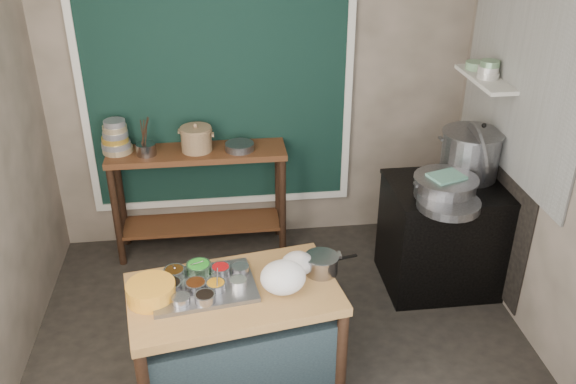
{
  "coord_description": "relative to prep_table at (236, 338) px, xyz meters",
  "views": [
    {
      "loc": [
        -0.36,
        -3.33,
        2.98
      ],
      "look_at": [
        0.08,
        0.25,
        1.06
      ],
      "focal_mm": 38.0,
      "sensor_mm": 36.0,
      "label": 1
    }
  ],
  "objects": [
    {
      "name": "floor",
      "position": [
        0.33,
        0.37,
        -0.39
      ],
      "size": [
        3.5,
        3.0,
        0.02
      ],
      "primitive_type": "cube",
      "color": "#2B2621",
      "rests_on": "ground"
    },
    {
      "name": "back_wall",
      "position": [
        0.33,
        1.88,
        1.02
      ],
      "size": [
        3.5,
        0.02,
        2.8
      ],
      "primitive_type": "cube",
      "color": "gray",
      "rests_on": "floor"
    },
    {
      "name": "right_wall",
      "position": [
        2.09,
        0.37,
        1.02
      ],
      "size": [
        0.02,
        3.0,
        2.8
      ],
      "primitive_type": "cube",
      "color": "gray",
      "rests_on": "floor"
    },
    {
      "name": "curtain_panel",
      "position": [
        -0.02,
        1.84,
        0.98
      ],
      "size": [
        2.1,
        0.02,
        1.9
      ],
      "primitive_type": "cube",
      "color": "black",
      "rests_on": "back_wall"
    },
    {
      "name": "curtain_frame",
      "position": [
        -0.02,
        1.83,
        0.98
      ],
      "size": [
        2.22,
        0.03,
        2.02
      ],
      "primitive_type": null,
      "color": "beige",
      "rests_on": "back_wall"
    },
    {
      "name": "tile_panel",
      "position": [
        2.06,
        0.92,
        1.48
      ],
      "size": [
        0.02,
        1.7,
        1.7
      ],
      "primitive_type": "cube",
      "color": "#B2B2AA",
      "rests_on": "right_wall"
    },
    {
      "name": "soot_patch",
      "position": [
        2.07,
        1.02,
        0.32
      ],
      "size": [
        0.01,
        1.3,
        1.3
      ],
      "primitive_type": "cube",
      "color": "black",
      "rests_on": "right_wall"
    },
    {
      "name": "wall_shelf",
      "position": [
        1.96,
        1.22,
        1.23
      ],
      "size": [
        0.22,
        0.7,
        0.03
      ],
      "primitive_type": "cube",
      "color": "beige",
      "rests_on": "right_wall"
    },
    {
      "name": "prep_table",
      "position": [
        0.0,
        0.0,
        0.0
      ],
      "size": [
        1.35,
        0.91,
        0.75
      ],
      "primitive_type": "cube",
      "rotation": [
        0.0,
        0.0,
        0.16
      ],
      "color": "olive",
      "rests_on": "floor"
    },
    {
      "name": "back_counter",
      "position": [
        -0.22,
        1.65,
        0.1
      ],
      "size": [
        1.45,
        0.4,
        0.95
      ],
      "primitive_type": "cube",
      "color": "#582D19",
      "rests_on": "floor"
    },
    {
      "name": "stove_block",
      "position": [
        1.68,
        0.92,
        0.05
      ],
      "size": [
        0.9,
        0.68,
        0.85
      ],
      "primitive_type": "cube",
      "color": "black",
      "rests_on": "floor"
    },
    {
      "name": "stove_top",
      "position": [
        1.68,
        0.92,
        0.49
      ],
      "size": [
        0.92,
        0.69,
        0.03
      ],
      "primitive_type": "cube",
      "color": "black",
      "rests_on": "stove_block"
    },
    {
      "name": "condiment_tray",
      "position": [
        -0.18,
        0.04,
        0.39
      ],
      "size": [
        0.67,
        0.52,
        0.03
      ],
      "primitive_type": "cube",
      "rotation": [
        0.0,
        0.0,
        0.14
      ],
      "color": "gray",
      "rests_on": "prep_table"
    },
    {
      "name": "condiment_bowls",
      "position": [
        -0.19,
        0.05,
        0.43
      ],
      "size": [
        0.54,
        0.43,
        0.06
      ],
      "color": "silver",
      "rests_on": "condiment_tray"
    },
    {
      "name": "yellow_basin",
      "position": [
        -0.48,
        -0.03,
        0.43
      ],
      "size": [
        0.37,
        0.37,
        0.11
      ],
      "primitive_type": "cylinder",
      "rotation": [
        0.0,
        0.0,
        -0.35
      ],
      "color": "#B17B1E",
      "rests_on": "prep_table"
    },
    {
      "name": "saucepan",
      "position": [
        0.55,
        0.12,
        0.43
      ],
      "size": [
        0.26,
        0.26,
        0.12
      ],
      "primitive_type": null,
      "rotation": [
        0.0,
        0.0,
        0.23
      ],
      "color": "gray",
      "rests_on": "prep_table"
    },
    {
      "name": "plastic_bag_a",
      "position": [
        0.29,
        -0.05,
        0.48
      ],
      "size": [
        0.29,
        0.26,
        0.2
      ],
      "primitive_type": "ellipsoid",
      "rotation": [
        0.0,
        0.0,
        -0.1
      ],
      "color": "white",
      "rests_on": "prep_table"
    },
    {
      "name": "plastic_bag_b",
      "position": [
        0.4,
        0.12,
        0.45
      ],
      "size": [
        0.23,
        0.2,
        0.15
      ],
      "primitive_type": "ellipsoid",
      "rotation": [
        0.0,
        0.0,
        0.16
      ],
      "color": "white",
      "rests_on": "prep_table"
    },
    {
      "name": "bowl_stack",
      "position": [
        -0.86,
        1.69,
        0.69
      ],
      "size": [
        0.24,
        0.24,
        0.27
      ],
      "color": "tan",
      "rests_on": "back_counter"
    },
    {
      "name": "utensil_cup",
      "position": [
        -0.62,
        1.6,
        0.62
      ],
      "size": [
        0.21,
        0.21,
        0.1
      ],
      "primitive_type": "cylinder",
      "rotation": [
        0.0,
        0.0,
        -0.41
      ],
      "color": "gray",
      "rests_on": "back_counter"
    },
    {
      "name": "ceramic_crock",
      "position": [
        -0.22,
        1.64,
        0.67
      ],
      "size": [
        0.35,
        0.35,
        0.18
      ],
      "primitive_type": null,
      "rotation": [
        0.0,
        0.0,
        -0.37
      ],
      "color": "#836547",
      "rests_on": "back_counter"
    },
    {
      "name": "wide_bowl",
      "position": [
        0.13,
        1.61,
        0.6
      ],
      "size": [
        0.24,
        0.24,
        0.06
      ],
      "primitive_type": "cylinder",
      "rotation": [
        0.0,
        0.0,
        -0.02
      ],
      "color": "gray",
      "rests_on": "back_counter"
    },
    {
      "name": "stock_pot",
      "position": [
        1.85,
        1.06,
        0.69
      ],
      "size": [
        0.53,
        0.53,
        0.37
      ],
      "primitive_type": null,
      "rotation": [
        0.0,
        0.0,
        -0.14
      ],
      "color": "gray",
      "rests_on": "stove_top"
    },
    {
      "name": "pot_lid",
      "position": [
        1.87,
        0.98,
        0.73
      ],
      "size": [
        0.16,
        0.48,
        0.46
      ],
      "primitive_type": "cylinder",
      "rotation": [
        0.0,
        1.36,
        -0.09
      ],
      "color": "gray",
      "rests_on": "stove_top"
    },
    {
      "name": "steamer",
      "position": [
        1.56,
        0.76,
        0.58
      ],
      "size": [
        0.54,
        0.54,
        0.15
      ],
      "primitive_type": null,
      "rotation": [
        0.0,
        0.0,
        0.16
      ],
      "color": "gray",
      "rests_on": "stove_top"
    },
    {
      "name": "green_cloth",
      "position": [
        1.56,
        0.76,
        0.67
      ],
      "size": [
        0.28,
        0.25,
        0.02
      ],
      "primitive_type": "cube",
      "rotation": [
        0.0,
        0.0,
        0.33
      ],
      "color": "#5D9875",
      "rests_on": "steamer"
    },
    {
      "name": "shallow_pan",
      "position": [
        1.53,
        0.6,
        0.53
      ],
      "size": [
        0.47,
        0.47,
        0.06
      ],
      "primitive_type": "cylinder",
      "rotation": [
        0.0,
        0.0,
        -0.06
      ],
      "color": "gray",
      "rests_on": "stove_top"
    },
    {
      "name": "shelf_bowl_stack",
      "position": [
        1.96,
        1.2,
        1.3
      ],
      "size": [
        0.16,
        0.16,
        0.13
      ],
      "color": "silver",
      "rests_on": "wall_shelf"
    },
    {
      "name": "shelf_bowl_green",
      "position": [
        1.96,
        1.42,
        1.27
      ],
      "size": [
        0.19,
        0.19,
        0.06
      ],
      "primitive_type": "cylinder",
      "rotation": [
        0.0,
        0.0,
        -0.27
      ],
      "color": "gray",
      "rests_on": "wall_shelf"
    }
  ]
}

